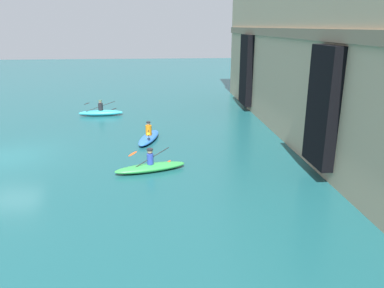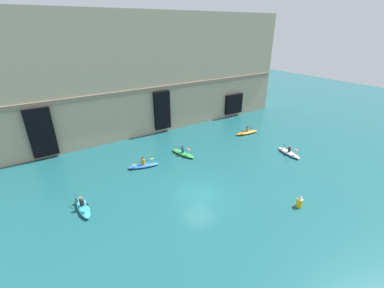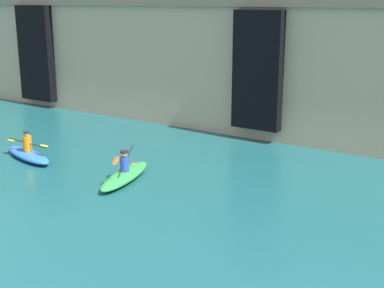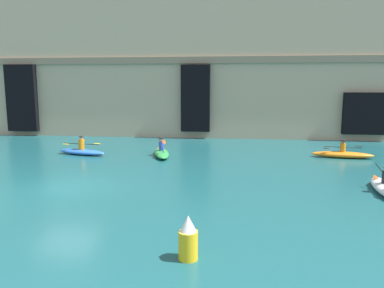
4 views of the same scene
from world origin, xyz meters
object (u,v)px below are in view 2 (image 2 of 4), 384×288
(kayak_cyan, at_px, (83,207))
(marker_buoy, at_px, (300,201))
(kayak_white, at_px, (289,153))
(kayak_orange, at_px, (247,132))
(kayak_green, at_px, (183,153))
(kayak_blue, at_px, (143,165))

(kayak_cyan, bearing_deg, marker_buoy, -122.76)
(kayak_white, xyz_separation_m, marker_buoy, (-6.96, -6.52, 0.29))
(kayak_orange, xyz_separation_m, kayak_white, (-0.27, -7.08, 0.01))
(kayak_orange, distance_m, kayak_white, 7.09)
(kayak_green, height_order, kayak_blue, kayak_blue)
(kayak_blue, xyz_separation_m, marker_buoy, (8.12, -12.78, 0.30))
(kayak_cyan, height_order, marker_buoy, kayak_cyan)
(kayak_blue, bearing_deg, marker_buoy, 136.93)
(marker_buoy, bearing_deg, kayak_green, 104.15)
(kayak_white, distance_m, kayak_cyan, 21.96)
(kayak_green, bearing_deg, marker_buoy, -1.55)
(kayak_white, bearing_deg, kayak_blue, 73.82)
(kayak_blue, xyz_separation_m, kayak_cyan, (-6.73, -3.69, 0.03))
(kayak_green, distance_m, marker_buoy, 13.36)
(marker_buoy, bearing_deg, kayak_blue, 122.44)
(kayak_green, bearing_deg, kayak_cyan, -87.24)
(kayak_white, height_order, kayak_cyan, kayak_cyan)
(kayak_green, relative_size, kayak_orange, 0.98)
(kayak_blue, height_order, marker_buoy, kayak_blue)
(kayak_green, distance_m, kayak_orange, 10.52)
(kayak_white, xyz_separation_m, kayak_cyan, (-21.81, 2.56, 0.02))
(kayak_blue, bearing_deg, kayak_white, 171.97)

